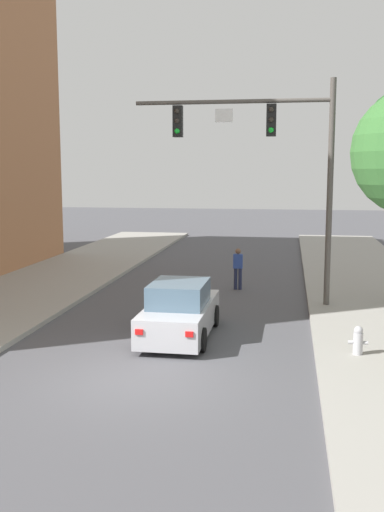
{
  "coord_description": "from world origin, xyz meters",
  "views": [
    {
      "loc": [
        3.29,
        -12.5,
        4.67
      ],
      "look_at": [
        0.29,
        5.76,
        2.0
      ],
      "focal_mm": 41.62,
      "sensor_mm": 36.0,
      "label": 1
    }
  ],
  "objects_px": {
    "pedestrian_crossing_road": "(238,267)",
    "fire_hydrant": "(358,340)",
    "traffic_signal_mast": "(273,150)",
    "car_lead_silver": "(180,312)"
  },
  "relations": [
    {
      "from": "pedestrian_crossing_road",
      "to": "traffic_signal_mast",
      "type": "bearing_deg",
      "value": -63.99
    },
    {
      "from": "pedestrian_crossing_road",
      "to": "fire_hydrant",
      "type": "height_order",
      "value": "pedestrian_crossing_road"
    },
    {
      "from": "traffic_signal_mast",
      "to": "pedestrian_crossing_road",
      "type": "height_order",
      "value": "traffic_signal_mast"
    },
    {
      "from": "traffic_signal_mast",
      "to": "fire_hydrant",
      "type": "relative_size",
      "value": 10.42
    },
    {
      "from": "car_lead_silver",
      "to": "pedestrian_crossing_road",
      "type": "height_order",
      "value": "pedestrian_crossing_road"
    },
    {
      "from": "traffic_signal_mast",
      "to": "fire_hydrant",
      "type": "height_order",
      "value": "traffic_signal_mast"
    },
    {
      "from": "traffic_signal_mast",
      "to": "pedestrian_crossing_road",
      "type": "relative_size",
      "value": 4.57
    },
    {
      "from": "car_lead_silver",
      "to": "fire_hydrant",
      "type": "xyz_separation_m",
      "value": [
        4.74,
        -1.33,
        -0.22
      ]
    },
    {
      "from": "pedestrian_crossing_road",
      "to": "fire_hydrant",
      "type": "distance_m",
      "value": 9.17
    },
    {
      "from": "traffic_signal_mast",
      "to": "fire_hydrant",
      "type": "xyz_separation_m",
      "value": [
        2.33,
        -5.55,
        -4.84
      ]
    }
  ]
}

